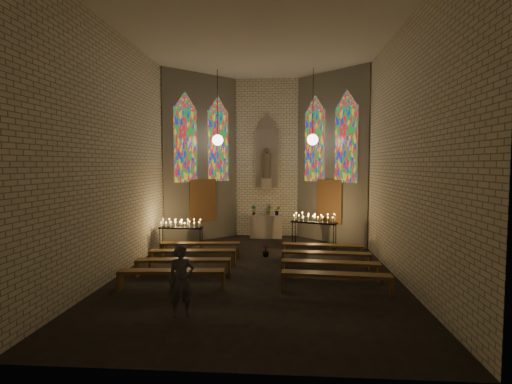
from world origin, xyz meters
TOP-DOWN VIEW (x-y plane):
  - floor at (0.00, 0.00)m, footprint 12.00×12.00m
  - room at (-0.00, 3.37)m, footprint 8.22×12.43m
  - altar at (0.00, 5.45)m, footprint 1.40×0.60m
  - flower_vase_left at (-0.55, 5.36)m, footprint 0.24×0.17m
  - flower_vase_center at (0.11, 5.55)m, footprint 0.39×0.36m
  - flower_vase_right at (0.49, 5.39)m, footprint 0.24×0.20m
  - aisle_flower_pot at (0.15, 1.84)m, footprint 0.28×0.28m
  - votive_stand_left at (-2.96, 2.24)m, footprint 1.61×0.44m
  - votive_stand_right at (1.93, 3.34)m, footprint 1.77×1.05m
  - pew_left_0 at (-2.09, 1.56)m, footprint 2.73×0.60m
  - pew_right_0 at (2.09, 1.56)m, footprint 2.73×0.60m
  - pew_left_1 at (-2.09, 0.36)m, footprint 2.73×0.60m
  - pew_right_1 at (2.09, 0.36)m, footprint 2.73×0.60m
  - pew_left_2 at (-2.09, -0.84)m, footprint 2.73×0.60m
  - pew_right_2 at (2.09, -0.84)m, footprint 2.73×0.60m
  - pew_left_3 at (-2.09, -2.04)m, footprint 2.73×0.60m
  - pew_right_3 at (2.09, -2.04)m, footprint 2.73×0.60m
  - visitor at (-1.39, -3.71)m, footprint 0.64×0.51m

SIDE VIEW (x-z plane):
  - floor at x=0.00m, z-range 0.00..0.00m
  - aisle_flower_pot at x=0.15m, z-range 0.00..0.43m
  - pew_left_0 at x=-2.09m, z-range 0.16..0.68m
  - pew_right_0 at x=2.09m, z-range 0.16..0.68m
  - pew_left_1 at x=-2.09m, z-range 0.16..0.68m
  - pew_right_1 at x=2.09m, z-range 0.16..0.68m
  - pew_left_2 at x=-2.09m, z-range 0.16..0.68m
  - pew_right_2 at x=2.09m, z-range 0.16..0.68m
  - pew_left_3 at x=-2.09m, z-range 0.16..0.68m
  - pew_right_3 at x=2.09m, z-range 0.16..0.68m
  - altar at x=0.00m, z-range 0.00..1.00m
  - visitor at x=-1.39m, z-range 0.00..1.52m
  - votive_stand_left at x=-2.96m, z-range 0.42..1.59m
  - votive_stand_right at x=1.93m, z-range 0.46..1.74m
  - flower_vase_center at x=0.11m, z-range 1.00..1.36m
  - flower_vase_right at x=0.49m, z-range 1.00..1.42m
  - flower_vase_left at x=-0.55m, z-range 1.00..1.44m
  - room at x=0.00m, z-range 0.21..7.22m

